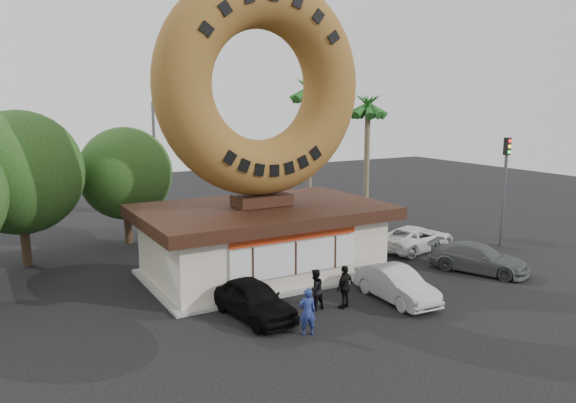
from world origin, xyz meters
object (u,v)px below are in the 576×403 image
(giant_donut, at_px, (261,85))
(car_grey, at_px, (479,258))
(person_left, at_px, (307,312))
(person_right, at_px, (345,287))
(car_silver, at_px, (396,285))
(car_black, at_px, (254,299))
(person_center, at_px, (315,290))
(car_white, at_px, (416,238))
(traffic_signal, at_px, (505,178))
(street_lamp, at_px, (157,162))
(donut_shop, at_px, (262,238))

(giant_donut, distance_m, car_grey, 13.08)
(car_grey, bearing_deg, person_left, 165.87)
(person_right, height_order, car_silver, person_right)
(car_black, distance_m, car_grey, 11.85)
(car_silver, bearing_deg, person_center, 169.59)
(giant_donut, bearing_deg, car_grey, -27.51)
(car_white, bearing_deg, traffic_signal, -120.42)
(car_silver, distance_m, car_white, 8.23)
(person_center, relative_size, car_grey, 0.36)
(street_lamp, relative_size, car_white, 1.67)
(person_left, relative_size, person_right, 0.97)
(donut_shop, height_order, street_lamp, street_lamp)
(person_right, bearing_deg, car_silver, 150.01)
(person_left, bearing_deg, street_lamp, -73.04)
(giant_donut, relative_size, traffic_signal, 1.62)
(car_black, bearing_deg, donut_shop, 53.02)
(person_right, bearing_deg, street_lamp, -101.13)
(giant_donut, relative_size, person_left, 5.85)
(donut_shop, relative_size, traffic_signal, 1.84)
(donut_shop, height_order, person_left, donut_shop)
(donut_shop, height_order, person_right, donut_shop)
(car_black, bearing_deg, traffic_signal, 2.41)
(person_center, bearing_deg, car_white, -161.59)
(donut_shop, distance_m, car_silver, 6.72)
(giant_donut, height_order, person_center, giant_donut)
(person_center, xyz_separation_m, car_grey, (9.43, 0.31, -0.15))
(giant_donut, distance_m, car_white, 12.27)
(car_white, bearing_deg, giant_donut, 77.33)
(person_right, xyz_separation_m, car_grey, (8.29, 0.72, -0.20))
(car_silver, bearing_deg, person_left, -165.21)
(street_lamp, bearing_deg, person_center, -84.06)
(car_white, bearing_deg, person_right, 110.87)
(traffic_signal, xyz_separation_m, car_white, (-4.75, 1.70, -3.20))
(traffic_signal, bearing_deg, person_center, -167.92)
(street_lamp, height_order, car_white, street_lamp)
(giant_donut, distance_m, person_center, 9.39)
(car_grey, distance_m, car_white, 4.45)
(person_center, bearing_deg, street_lamp, -92.16)
(traffic_signal, bearing_deg, donut_shop, 171.90)
(person_left, relative_size, car_silver, 0.41)
(person_left, bearing_deg, person_center, -111.86)
(street_lamp, xyz_separation_m, car_black, (-0.85, -14.58, -3.77))
(person_left, height_order, car_silver, person_left)
(street_lamp, bearing_deg, car_silver, -72.44)
(street_lamp, xyz_separation_m, car_silver, (5.01, -15.84, -3.80))
(car_silver, bearing_deg, car_grey, 12.58)
(donut_shop, xyz_separation_m, traffic_signal, (14.00, -1.99, 2.10))
(car_grey, bearing_deg, car_black, 153.73)
(car_grey, bearing_deg, person_center, 156.45)
(donut_shop, relative_size, person_center, 6.83)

